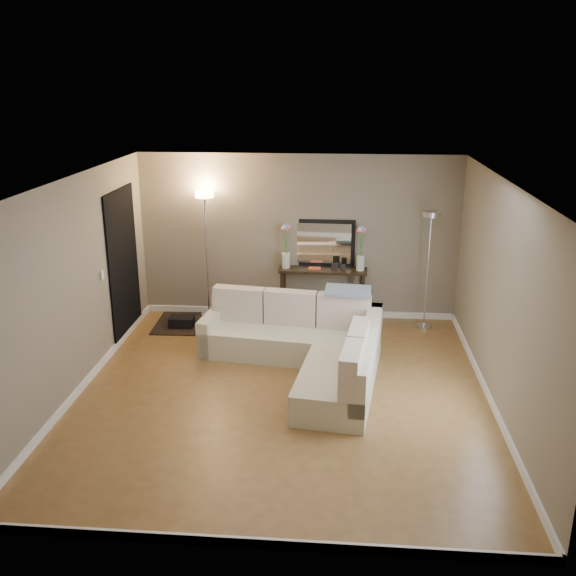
# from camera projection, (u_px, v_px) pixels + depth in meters

# --- Properties ---
(floor) EXTENTS (5.00, 5.50, 0.01)m
(floor) POSITION_uv_depth(u_px,v_px,m) (283.00, 394.00, 7.87)
(floor) COLOR olive
(floor) RESTS_ON ground
(ceiling) EXTENTS (5.00, 5.50, 0.01)m
(ceiling) POSITION_uv_depth(u_px,v_px,m) (282.00, 181.00, 7.06)
(ceiling) COLOR white
(ceiling) RESTS_ON ground
(wall_back) EXTENTS (5.00, 0.02, 2.60)m
(wall_back) POSITION_uv_depth(u_px,v_px,m) (298.00, 237.00, 10.08)
(wall_back) COLOR gray
(wall_back) RESTS_ON ground
(wall_front) EXTENTS (5.00, 0.02, 2.60)m
(wall_front) POSITION_uv_depth(u_px,v_px,m) (249.00, 409.00, 4.85)
(wall_front) COLOR gray
(wall_front) RESTS_ON ground
(wall_left) EXTENTS (0.02, 5.50, 2.60)m
(wall_left) POSITION_uv_depth(u_px,v_px,m) (74.00, 287.00, 7.66)
(wall_left) COLOR gray
(wall_left) RESTS_ON ground
(wall_right) EXTENTS (0.02, 5.50, 2.60)m
(wall_right) POSITION_uv_depth(u_px,v_px,m) (502.00, 299.00, 7.27)
(wall_right) COLOR gray
(wall_right) RESTS_ON ground
(baseboard_back) EXTENTS (5.00, 0.03, 0.10)m
(baseboard_back) POSITION_uv_depth(u_px,v_px,m) (298.00, 312.00, 10.45)
(baseboard_back) COLOR white
(baseboard_back) RESTS_ON ground
(baseboard_front) EXTENTS (5.00, 0.03, 0.10)m
(baseboard_front) POSITION_uv_depth(u_px,v_px,m) (252.00, 543.00, 5.27)
(baseboard_front) COLOR white
(baseboard_front) RESTS_ON ground
(baseboard_left) EXTENTS (0.03, 5.50, 0.10)m
(baseboard_left) POSITION_uv_depth(u_px,v_px,m) (86.00, 382.00, 8.05)
(baseboard_left) COLOR white
(baseboard_left) RESTS_ON ground
(baseboard_right) EXTENTS (0.03, 5.50, 0.10)m
(baseboard_right) POSITION_uv_depth(u_px,v_px,m) (489.00, 398.00, 7.66)
(baseboard_right) COLOR white
(baseboard_right) RESTS_ON ground
(doorway) EXTENTS (0.02, 1.20, 2.20)m
(doorway) POSITION_uv_depth(u_px,v_px,m) (124.00, 264.00, 9.33)
(doorway) COLOR black
(doorway) RESTS_ON ground
(switch_plate) EXTENTS (0.02, 0.08, 0.12)m
(switch_plate) POSITION_uv_depth(u_px,v_px,m) (102.00, 275.00, 8.50)
(switch_plate) COLOR white
(switch_plate) RESTS_ON ground
(sectional_sofa) EXTENTS (2.54, 2.65, 0.86)m
(sectional_sofa) POSITION_uv_depth(u_px,v_px,m) (309.00, 346.00, 8.46)
(sectional_sofa) COLOR beige
(sectional_sofa) RESTS_ON floor
(throw_blanket) EXTENTS (0.65, 0.41, 0.08)m
(throw_blanket) POSITION_uv_depth(u_px,v_px,m) (348.00, 291.00, 8.74)
(throw_blanket) COLOR gray
(throw_blanket) RESTS_ON sectional_sofa
(console_table) EXTENTS (1.39, 0.43, 0.84)m
(console_table) POSITION_uv_depth(u_px,v_px,m) (317.00, 291.00, 10.14)
(console_table) COLOR black
(console_table) RESTS_ON floor
(leaning_mirror) EXTENTS (0.97, 0.09, 0.76)m
(leaning_mirror) POSITION_uv_depth(u_px,v_px,m) (324.00, 243.00, 10.06)
(leaning_mirror) COLOR black
(leaning_mirror) RESTS_ON console_table
(table_decor) EXTENTS (0.58, 0.13, 0.14)m
(table_decor) POSITION_uv_depth(u_px,v_px,m) (322.00, 269.00, 9.97)
(table_decor) COLOR #E14D27
(table_decor) RESTS_ON console_table
(flower_vase_left) EXTENTS (0.16, 0.13, 0.72)m
(flower_vase_left) POSITION_uv_depth(u_px,v_px,m) (286.00, 250.00, 9.99)
(flower_vase_left) COLOR silver
(flower_vase_left) RESTS_ON console_table
(flower_vase_right) EXTENTS (0.16, 0.13, 0.72)m
(flower_vase_right) POSITION_uv_depth(u_px,v_px,m) (361.00, 252.00, 9.86)
(flower_vase_right) COLOR silver
(flower_vase_right) RESTS_ON console_table
(floor_lamp_lit) EXTENTS (0.30, 0.30, 2.03)m
(floor_lamp_lit) POSITION_uv_depth(u_px,v_px,m) (206.00, 230.00, 9.99)
(floor_lamp_lit) COLOR silver
(floor_lamp_lit) RESTS_ON floor
(floor_lamp_unlit) EXTENTS (0.29, 0.29, 1.83)m
(floor_lamp_unlit) POSITION_uv_depth(u_px,v_px,m) (429.00, 247.00, 9.54)
(floor_lamp_unlit) COLOR silver
(floor_lamp_unlit) RESTS_ON floor
(charcoal_rug) EXTENTS (1.36, 1.04, 0.02)m
(charcoal_rug) POSITION_uv_depth(u_px,v_px,m) (198.00, 324.00, 10.08)
(charcoal_rug) COLOR black
(charcoal_rug) RESTS_ON floor
(black_bag) EXTENTS (0.38, 0.28, 0.24)m
(black_bag) POSITION_uv_depth(u_px,v_px,m) (182.00, 324.00, 9.96)
(black_bag) COLOR black
(black_bag) RESTS_ON charcoal_rug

